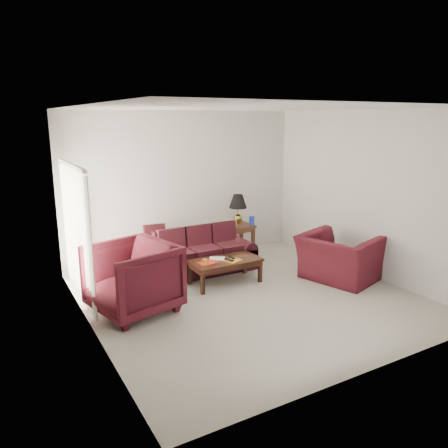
% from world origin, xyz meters
% --- Properties ---
extents(floor, '(5.00, 5.00, 0.00)m').
position_xyz_m(floor, '(0.00, 0.00, 0.00)').
color(floor, '#BAB39E').
rests_on(floor, ground).
extents(blinds, '(0.10, 2.00, 2.16)m').
position_xyz_m(blinds, '(-2.42, 1.30, 1.08)').
color(blinds, silver).
rests_on(blinds, ground).
extents(sofa, '(2.04, 0.99, 0.81)m').
position_xyz_m(sofa, '(-0.12, 1.46, 0.41)').
color(sofa, black).
rests_on(sofa, ground).
extents(throw_pillow, '(0.43, 0.25, 0.43)m').
position_xyz_m(throw_pillow, '(-0.81, 2.12, 0.67)').
color(throw_pillow, black).
rests_on(throw_pillow, sofa).
extents(end_table, '(0.62, 0.62, 0.63)m').
position_xyz_m(end_table, '(1.07, 2.15, 0.32)').
color(end_table, '#451D17').
rests_on(end_table, ground).
extents(table_lamp, '(0.40, 0.40, 0.64)m').
position_xyz_m(table_lamp, '(1.11, 2.22, 0.95)').
color(table_lamp, gold).
rests_on(table_lamp, end_table).
extents(clock, '(0.16, 0.10, 0.15)m').
position_xyz_m(clock, '(0.89, 2.01, 0.71)').
color(clock, silver).
rests_on(clock, end_table).
extents(blue_canister, '(0.14, 0.14, 0.18)m').
position_xyz_m(blue_canister, '(1.34, 2.01, 0.72)').
color(blue_canister, '#1B2DB4').
rests_on(blue_canister, end_table).
extents(picture_frame, '(0.15, 0.18, 0.05)m').
position_xyz_m(picture_frame, '(0.88, 2.27, 0.71)').
color(picture_frame, white).
rests_on(picture_frame, end_table).
extents(floor_lamp, '(0.36, 0.36, 1.68)m').
position_xyz_m(floor_lamp, '(-2.13, 2.20, 0.84)').
color(floor_lamp, white).
rests_on(floor_lamp, ground).
extents(armchair_left, '(1.41, 1.38, 1.06)m').
position_xyz_m(armchair_left, '(-1.82, 0.39, 0.53)').
color(armchair_left, '#410F17').
rests_on(armchair_left, ground).
extents(armchair_right, '(1.42, 1.53, 0.82)m').
position_xyz_m(armchair_right, '(1.82, -0.11, 0.41)').
color(armchair_right, '#49111A').
rests_on(armchair_right, ground).
extents(coffee_table, '(1.37, 0.94, 0.44)m').
position_xyz_m(coffee_table, '(-0.04, 0.74, 0.22)').
color(coffee_table, black).
rests_on(coffee_table, ground).
extents(magazine_red, '(0.34, 0.27, 0.02)m').
position_xyz_m(magazine_red, '(-0.41, 0.70, 0.45)').
color(magazine_red, '#AE2111').
rests_on(magazine_red, coffee_table).
extents(magazine_white, '(0.33, 0.31, 0.02)m').
position_xyz_m(magazine_white, '(-0.15, 0.83, 0.45)').
color(magazine_white, white).
rests_on(magazine_white, coffee_table).
extents(magazine_orange, '(0.32, 0.28, 0.02)m').
position_xyz_m(magazine_orange, '(0.05, 0.60, 0.45)').
color(magazine_orange, orange).
rests_on(magazine_orange, coffee_table).
extents(remote_a, '(0.11, 0.20, 0.02)m').
position_xyz_m(remote_a, '(-0.03, 0.62, 0.47)').
color(remote_a, black).
rests_on(remote_a, coffee_table).
extents(remote_b, '(0.05, 0.17, 0.02)m').
position_xyz_m(remote_b, '(0.08, 0.72, 0.47)').
color(remote_b, black).
rests_on(remote_b, coffee_table).
extents(yellow_glass, '(0.07, 0.07, 0.11)m').
position_xyz_m(yellow_glass, '(-0.50, 0.62, 0.49)').
color(yellow_glass, yellow).
rests_on(yellow_glass, coffee_table).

